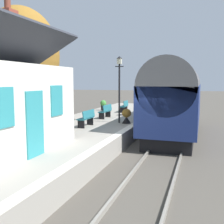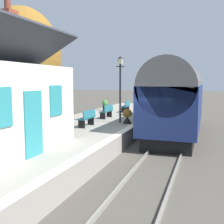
{
  "view_description": "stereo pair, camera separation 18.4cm",
  "coord_description": "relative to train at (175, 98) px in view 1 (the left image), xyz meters",
  "views": [
    {
      "loc": [
        -12.62,
        -2.37,
        3.23
      ],
      "look_at": [
        -0.9,
        1.5,
        1.82
      ],
      "focal_mm": 43.74,
      "sensor_mm": 36.0,
      "label": 1
    },
    {
      "loc": [
        -12.57,
        -2.54,
        3.23
      ],
      "look_at": [
        -0.9,
        1.5,
        1.82
      ],
      "focal_mm": 43.74,
      "sensor_mm": 36.0,
      "label": 2
    }
  ],
  "objects": [
    {
      "name": "bench_platform_end",
      "position": [
        3.97,
        4.23,
        -0.92
      ],
      "size": [
        1.42,
        0.5,
        0.88
      ],
      "color": "#26727F",
      "rests_on": "platform"
    },
    {
      "name": "planter_corner_building",
      "position": [
        -1.49,
        2.58,
        -0.98
      ],
      "size": [
        0.53,
        0.53,
        0.88
      ],
      "color": "black",
      "rests_on": "platform"
    },
    {
      "name": "station_sign_board",
      "position": [
        2.04,
        2.85,
        -0.21
      ],
      "size": [
        0.96,
        0.06,
        1.57
      ],
      "color": "black",
      "rests_on": "platform"
    },
    {
      "name": "platform",
      "position": [
        -3.76,
        4.6,
        -1.81
      ],
      "size": [
        32.0,
        5.4,
        0.82
      ],
      "primitive_type": "cube",
      "color": "gray",
      "rests_on": "ground"
    },
    {
      "name": "planter_bench_right",
      "position": [
        6.51,
        2.52,
        -0.99
      ],
      "size": [
        0.48,
        0.48,
        0.81
      ],
      "color": "black",
      "rests_on": "platform"
    },
    {
      "name": "train",
      "position": [
        0.0,
        0.0,
        0.0
      ],
      "size": [
        9.85,
        2.73,
        4.32
      ],
      "color": "black",
      "rests_on": "ground"
    },
    {
      "name": "tree_far_left",
      "position": [
        -0.77,
        10.13,
        2.68
      ],
      "size": [
        5.19,
        5.18,
        8.12
      ],
      "color": "#4C3828",
      "rests_on": "ground"
    },
    {
      "name": "bench_mid_platform",
      "position": [
        0.15,
        4.42,
        -0.92
      ],
      "size": [
        1.41,
        0.48,
        0.88
      ],
      "color": "#26727F",
      "rests_on": "platform"
    },
    {
      "name": "rail_far",
      "position": [
        -3.76,
        0.72,
        -2.15
      ],
      "size": [
        52.0,
        0.08,
        0.14
      ],
      "primitive_type": "cube",
      "color": "gray",
      "rests_on": "ground"
    },
    {
      "name": "platform_edge_coping",
      "position": [
        -3.76,
        2.08,
        -1.39
      ],
      "size": [
        32.0,
        0.36,
        0.02
      ],
      "primitive_type": "cube",
      "color": "beige",
      "rests_on": "platform"
    },
    {
      "name": "rail_near",
      "position": [
        -3.76,
        -0.72,
        -2.15
      ],
      "size": [
        52.0,
        0.08,
        0.14
      ],
      "primitive_type": "cube",
      "color": "gray",
      "rests_on": "ground"
    },
    {
      "name": "ground_plane",
      "position": [
        -3.76,
        0.9,
        -2.22
      ],
      "size": [
        160.0,
        160.0,
        0.0
      ],
      "primitive_type": "plane",
      "color": "#4C473F"
    },
    {
      "name": "bench_near_building",
      "position": [
        -3.26,
        4.27,
        -0.92
      ],
      "size": [
        1.41,
        0.46,
        0.88
      ],
      "color": "#26727F",
      "rests_on": "platform"
    },
    {
      "name": "planter_edge_near",
      "position": [
        4.57,
        6.2,
        -0.94
      ],
      "size": [
        0.48,
        0.48,
        0.84
      ],
      "color": "black",
      "rests_on": "platform"
    },
    {
      "name": "lamp_post_platform",
      "position": [
        -1.41,
        3.03,
        1.25
      ],
      "size": [
        0.32,
        0.5,
        3.8
      ],
      "color": "black",
      "rests_on": "platform"
    }
  ]
}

